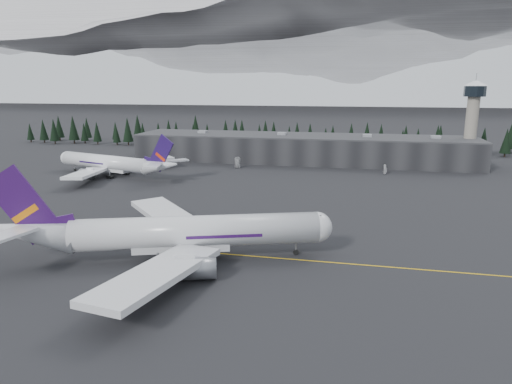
% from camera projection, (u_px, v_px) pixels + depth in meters
% --- Properties ---
extents(ground, '(1400.00, 1400.00, 0.00)m').
position_uv_depth(ground, '(237.00, 252.00, 101.36)').
color(ground, black).
rests_on(ground, ground).
extents(taxiline, '(400.00, 0.40, 0.02)m').
position_uv_depth(taxiline, '(235.00, 255.00, 99.45)').
color(taxiline, gold).
rests_on(taxiline, ground).
extents(terminal, '(160.00, 30.00, 12.60)m').
position_uv_depth(terminal, '(302.00, 148.00, 218.78)').
color(terminal, black).
rests_on(terminal, ground).
extents(control_tower, '(10.00, 10.00, 37.70)m').
position_uv_depth(control_tower, '(472.00, 114.00, 202.24)').
color(control_tower, gray).
rests_on(control_tower, ground).
extents(treeline, '(360.00, 20.00, 15.00)m').
position_uv_depth(treeline, '(310.00, 137.00, 253.70)').
color(treeline, black).
rests_on(treeline, ground).
extents(mountain_ridge, '(4400.00, 900.00, 420.00)m').
position_uv_depth(mountain_ridge, '(346.00, 100.00, 1052.39)').
color(mountain_ridge, white).
rests_on(mountain_ridge, ground).
extents(jet_main, '(69.92, 62.91, 21.15)m').
position_uv_depth(jet_main, '(167.00, 233.00, 95.09)').
color(jet_main, silver).
rests_on(jet_main, ground).
extents(jet_parked, '(61.11, 55.36, 18.38)m').
position_uv_depth(jet_parked, '(115.00, 164.00, 183.18)').
color(jet_parked, white).
rests_on(jet_parked, ground).
extents(gse_vehicle_a, '(3.89, 5.56, 1.41)m').
position_uv_depth(gse_vehicle_a, '(237.00, 167.00, 202.00)').
color(gse_vehicle_a, silver).
rests_on(gse_vehicle_a, ground).
extents(gse_vehicle_b, '(4.36, 2.71, 1.39)m').
position_uv_depth(gse_vehicle_b, '(385.00, 172.00, 188.70)').
color(gse_vehicle_b, silver).
rests_on(gse_vehicle_b, ground).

